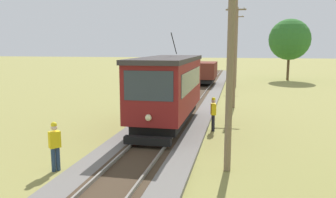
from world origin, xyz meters
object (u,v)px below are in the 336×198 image
utility_pole_mid (235,52)px  second_worker (213,112)px  freight_car (205,72)px  utility_pole_far (236,47)px  track_worker (55,144)px  red_tram (168,88)px  utility_pole_near_tram (230,53)px  tree_left_near (290,40)px

utility_pole_mid → second_worker: bearing=-97.4°
freight_car → second_worker: (2.40, -20.01, -0.57)m
utility_pole_far → second_worker: (-0.92, -19.66, -3.33)m
utility_pole_far → track_worker: (-5.94, -26.57, -3.33)m
red_tram → utility_pole_near_tram: size_ratio=1.05×
utility_pole_near_tram → tree_left_near: utility_pole_near_tram is taller
freight_car → track_worker: 27.04m
second_worker → tree_left_near: (7.51, 28.72, 4.23)m
utility_pole_mid → track_worker: 15.43m
red_tram → utility_pole_mid: utility_pole_mid is taller
red_tram → second_worker: 2.68m
utility_pole_far → second_worker: size_ratio=4.73×
track_worker → red_tram: bearing=-69.3°
red_tram → tree_left_near: 30.53m
track_worker → tree_left_near: tree_left_near is taller
freight_car → track_worker: bearing=-95.6°
utility_pole_mid → utility_pole_far: (0.00, 12.65, 0.32)m
utility_pole_near_tram → second_worker: (-0.92, 5.43, -3.18)m
track_worker → utility_pole_mid: bearing=-71.6°
utility_pole_near_tram → track_worker: (-5.94, -1.48, -3.18)m
utility_pole_far → track_worker: utility_pole_far is taller
freight_car → track_worker: (-2.63, -26.91, -0.57)m
red_tram → freight_car: bearing=90.0°
track_worker → second_worker: bearing=-84.5°
track_worker → tree_left_near: bearing=-67.8°
second_worker → tree_left_near: tree_left_near is taller
utility_pole_mid → utility_pole_near_tram: bearing=-90.0°
freight_car → second_worker: size_ratio=2.91×
freight_car → track_worker: size_ratio=2.91×
utility_pole_far → freight_car: bearing=174.1°
tree_left_near → track_worker: bearing=-109.4°
freight_car → utility_pole_near_tram: utility_pole_near_tram is taller
utility_pole_mid → tree_left_near: size_ratio=1.00×
freight_car → second_worker: freight_car is taller
utility_pole_far → second_worker: bearing=-92.7°
freight_car → tree_left_near: tree_left_near is taller
utility_pole_near_tram → red_tram: bearing=121.4°
freight_car → utility_pole_mid: 13.63m
utility_pole_mid → tree_left_near: (6.60, 21.70, 1.21)m
red_tram → utility_pole_near_tram: utility_pole_near_tram is taller
second_worker → track_worker: bearing=-138.1°
utility_pole_mid → freight_car: bearing=104.3°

